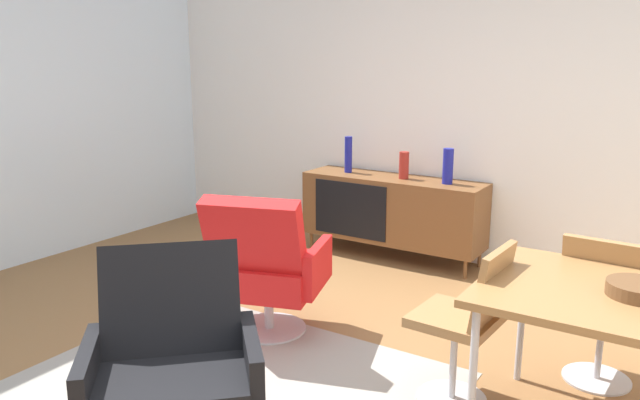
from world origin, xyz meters
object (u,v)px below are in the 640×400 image
at_px(vase_cobalt, 448,166).
at_px(vase_ceramic_small, 348,155).
at_px(sideboard, 392,209).
at_px(wooden_bowl_on_table, 638,290).
at_px(dining_chair_back_left, 602,304).
at_px(dining_chair_near_window, 467,318).
at_px(lounge_chair_red, 264,265).
at_px(side_table_round, 229,274).
at_px(armchair_black_shell, 173,363).
at_px(vase_sculptural_dark, 404,165).
at_px(fruit_bowl, 227,239).

xyz_separation_m(vase_cobalt, vase_ceramic_small, (-0.94, 0.00, 0.02)).
relative_size(sideboard, wooden_bowl_on_table, 6.15).
bearing_deg(dining_chair_back_left, vase_ceramic_small, 149.82).
relative_size(vase_cobalt, dining_chair_near_window, 0.34).
height_order(vase_cobalt, lounge_chair_red, vase_cobalt).
relative_size(vase_cobalt, vase_ceramic_small, 0.90).
xyz_separation_m(sideboard, side_table_round, (-0.32, -1.79, -0.12)).
bearing_deg(vase_ceramic_small, armchair_black_shell, -73.16).
bearing_deg(lounge_chair_red, armchair_black_shell, -69.52).
relative_size(sideboard, armchair_black_shell, 1.69).
bearing_deg(vase_cobalt, sideboard, -179.78).
xyz_separation_m(sideboard, lounge_chair_red, (0.02, -1.84, 0.03)).
xyz_separation_m(vase_sculptural_dark, lounge_chair_red, (-0.08, -1.84, -0.37)).
bearing_deg(dining_chair_near_window, dining_chair_back_left, 46.40).
xyz_separation_m(dining_chair_near_window, armchair_black_shell, (-0.89, -1.13, -0.00)).
height_order(wooden_bowl_on_table, dining_chair_near_window, dining_chair_near_window).
height_order(armchair_black_shell, side_table_round, armchair_black_shell).
height_order(vase_sculptural_dark, side_table_round, vase_sculptural_dark).
distance_m(vase_sculptural_dark, vase_ceramic_small, 0.55).
xyz_separation_m(dining_chair_back_left, fruit_bowl, (-2.23, -0.42, 0.09)).
distance_m(dining_chair_back_left, lounge_chair_red, 1.94).
bearing_deg(vase_ceramic_small, vase_cobalt, 0.00).
bearing_deg(vase_ceramic_small, dining_chair_back_left, -30.18).
relative_size(dining_chair_back_left, side_table_round, 1.65).
xyz_separation_m(vase_ceramic_small, dining_chair_near_window, (1.82, -1.93, -0.41)).
distance_m(side_table_round, fruit_bowl, 0.24).
distance_m(sideboard, side_table_round, 1.82).
bearing_deg(wooden_bowl_on_table, lounge_chair_red, 177.88).
xyz_separation_m(vase_cobalt, vase_sculptural_dark, (-0.39, 0.00, -0.03)).
relative_size(vase_sculptural_dark, fruit_bowl, 1.16).
relative_size(side_table_round, fruit_bowl, 2.60).
relative_size(sideboard, fruit_bowl, 8.00).
height_order(lounge_chair_red, side_table_round, lounge_chair_red).
bearing_deg(sideboard, dining_chair_near_window, -54.58).
distance_m(sideboard, vase_sculptural_dark, 0.41).
relative_size(dining_chair_near_window, fruit_bowl, 4.28).
height_order(vase_ceramic_small, fruit_bowl, vase_ceramic_small).
height_order(wooden_bowl_on_table, fruit_bowl, wooden_bowl_on_table).
relative_size(vase_ceramic_small, lounge_chair_red, 0.34).
xyz_separation_m(vase_cobalt, armchair_black_shell, (-0.01, -3.06, -0.40)).
relative_size(dining_chair_near_window, armchair_black_shell, 0.90).
bearing_deg(dining_chair_back_left, armchair_black_shell, -130.22).
bearing_deg(vase_cobalt, vase_sculptural_dark, 180.00).
height_order(vase_cobalt, dining_chair_back_left, vase_cobalt).
distance_m(vase_cobalt, wooden_bowl_on_table, 2.51).
bearing_deg(vase_ceramic_small, wooden_bowl_on_table, -36.88).
height_order(vase_ceramic_small, armchair_black_shell, vase_ceramic_small).
distance_m(dining_chair_near_window, lounge_chair_red, 1.35).
bearing_deg(wooden_bowl_on_table, dining_chair_near_window, -178.81).
xyz_separation_m(dining_chair_near_window, lounge_chair_red, (-1.35, 0.09, -0.00)).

